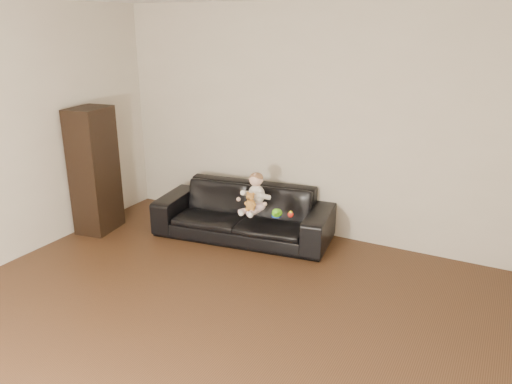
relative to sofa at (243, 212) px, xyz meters
The scene contains 10 objects.
floor 2.36m from the sofa, 73.75° to the right, with size 5.50×5.50×0.00m, color #442A18.
wall_back 1.30m from the sofa, 37.32° to the left, with size 5.00×5.00×0.00m, color beige.
sofa is the anchor object (origin of this frame).
cabinet 1.81m from the sofa, 159.13° to the right, with size 0.37×0.51×1.47m, color black.
shelf_item 1.90m from the sofa, 158.89° to the right, with size 0.18×0.25×0.28m, color silver.
baby 0.37m from the sofa, 26.90° to the right, with size 0.33×0.39×0.44m.
teddy_bear 0.41m from the sofa, 47.19° to the right, with size 0.13×0.13×0.21m.
toy_green 0.55m from the sofa, 17.30° to the right, with size 0.11×0.13×0.09m, color #5BD318.
toy_rattle 0.66m from the sofa, ahead, with size 0.06×0.06×0.06m, color red.
toy_blue_disc 0.52m from the sofa, 17.21° to the right, with size 0.10×0.10×0.01m, color blue.
Camera 1 is at (1.98, -2.43, 2.39)m, focal length 35.00 mm.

